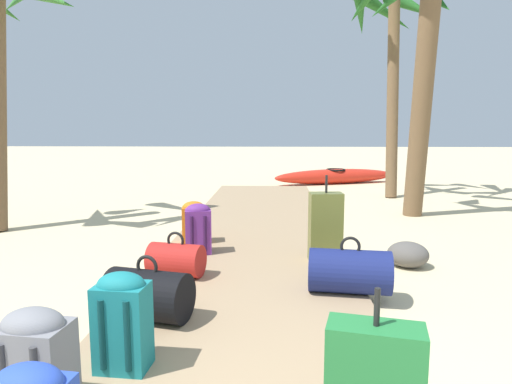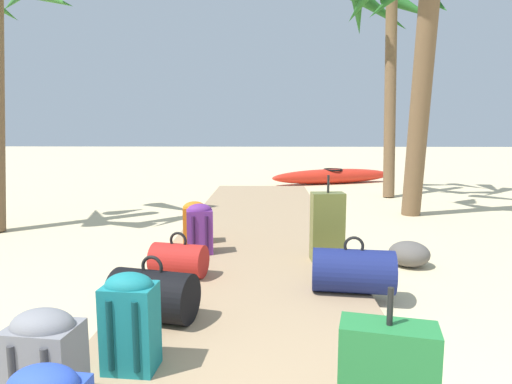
# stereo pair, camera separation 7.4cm
# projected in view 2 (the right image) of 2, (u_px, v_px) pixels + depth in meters

# --- Properties ---
(ground_plane) EXTENTS (60.00, 60.00, 0.00)m
(ground_plane) POSITION_uv_depth(u_px,v_px,m) (254.00, 263.00, 4.73)
(ground_plane) COLOR beige
(boardwalk) EXTENTS (1.97, 9.57, 0.08)m
(boardwalk) POSITION_uv_depth(u_px,v_px,m) (256.00, 237.00, 5.67)
(boardwalk) COLOR tan
(boardwalk) RESTS_ON ground
(suitcase_olive) EXTENTS (0.34, 0.22, 0.87)m
(suitcase_olive) POSITION_uv_depth(u_px,v_px,m) (327.00, 227.00, 4.49)
(suitcase_olive) COLOR olive
(suitcase_olive) RESTS_ON boardwalk
(backpack_orange) EXTENTS (0.29, 0.27, 0.49)m
(backpack_orange) POSITION_uv_depth(u_px,v_px,m) (195.00, 221.00, 5.20)
(backpack_orange) COLOR orange
(backpack_orange) RESTS_ON boardwalk
(duffel_bag_black) EXTENTS (0.64, 0.48, 0.46)m
(duffel_bag_black) POSITION_uv_depth(u_px,v_px,m) (153.00, 295.00, 3.11)
(duffel_bag_black) COLOR black
(duffel_bag_black) RESTS_ON boardwalk
(backpack_teal) EXTENTS (0.30, 0.24, 0.55)m
(backpack_teal) POSITION_uv_depth(u_px,v_px,m) (130.00, 319.00, 2.44)
(backpack_teal) COLOR #197A7F
(backpack_teal) RESTS_ON boardwalk
(backpack_purple) EXTENTS (0.31, 0.27, 0.54)m
(backpack_purple) POSITION_uv_depth(u_px,v_px,m) (200.00, 227.00, 4.76)
(backpack_purple) COLOR #6B2D84
(backpack_purple) RESTS_ON boardwalk
(duffel_bag_red) EXTENTS (0.54, 0.39, 0.41)m
(duffel_bag_red) POSITION_uv_depth(u_px,v_px,m) (179.00, 260.00, 4.04)
(duffel_bag_red) COLOR red
(duffel_bag_red) RESTS_ON boardwalk
(duffel_bag_navy) EXTENTS (0.69, 0.44, 0.47)m
(duffel_bag_navy) POSITION_uv_depth(u_px,v_px,m) (353.00, 271.00, 3.63)
(duffel_bag_navy) COLOR navy
(duffel_bag_navy) RESTS_ON boardwalk
(backpack_grey) EXTENTS (0.34, 0.27, 0.51)m
(backpack_grey) POSITION_uv_depth(u_px,v_px,m) (45.00, 360.00, 2.05)
(backpack_grey) COLOR slate
(backpack_grey) RESTS_ON boardwalk
(palm_tree_far_right) EXTENTS (2.31, 2.28, 4.46)m
(palm_tree_far_right) POSITION_uv_depth(u_px,v_px,m) (396.00, 15.00, 8.87)
(palm_tree_far_right) COLOR brown
(palm_tree_far_right) RESTS_ON ground
(kayak) EXTENTS (3.30, 1.59, 0.38)m
(kayak) POSITION_uv_depth(u_px,v_px,m) (333.00, 176.00, 11.46)
(kayak) COLOR red
(kayak) RESTS_ON ground
(rock_right_mid) EXTENTS (0.53, 0.51, 0.26)m
(rock_right_mid) POSITION_uv_depth(u_px,v_px,m) (409.00, 254.00, 4.59)
(rock_right_mid) COLOR #5B5651
(rock_right_mid) RESTS_ON ground
(rock_left_near) EXTENTS (0.24, 0.27, 0.11)m
(rock_left_near) POSITION_uv_depth(u_px,v_px,m) (20.00, 341.00, 2.87)
(rock_left_near) COLOR gray
(rock_left_near) RESTS_ON ground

